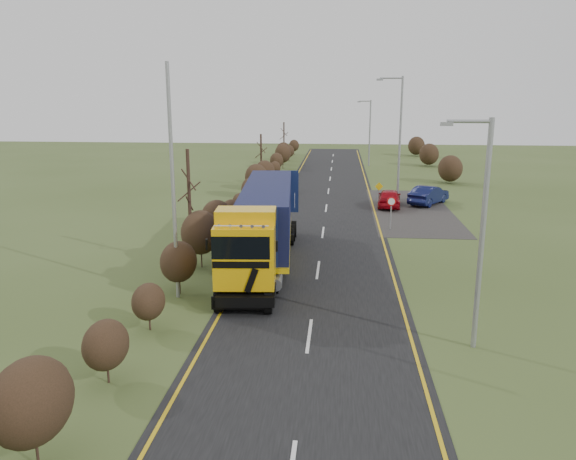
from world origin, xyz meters
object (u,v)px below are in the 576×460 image
(speed_sign, at_px, (391,207))
(lorry, at_px, (265,221))
(streetlight_near, at_px, (480,227))
(car_red_hatchback, at_px, (389,198))
(car_blue_sedan, at_px, (429,195))

(speed_sign, bearing_deg, lorry, -129.78)
(lorry, bearing_deg, speed_sign, 45.63)
(lorry, relative_size, streetlight_near, 1.87)
(car_red_hatchback, xyz_separation_m, streetlight_near, (0.77, -25.37, 3.61))
(car_red_hatchback, bearing_deg, lorry, 69.99)
(lorry, height_order, speed_sign, lorry)
(car_blue_sedan, bearing_deg, speed_sign, 99.85)
(car_red_hatchback, relative_size, car_blue_sedan, 0.93)
(car_blue_sedan, bearing_deg, streetlight_near, 117.29)
(car_red_hatchback, relative_size, speed_sign, 1.98)
(streetlight_near, height_order, speed_sign, streetlight_near)
(car_blue_sedan, relative_size, streetlight_near, 0.58)
(car_blue_sedan, height_order, streetlight_near, streetlight_near)
(car_blue_sedan, xyz_separation_m, speed_sign, (-3.81, -9.07, 0.74))
(speed_sign, bearing_deg, car_red_hatchback, 85.95)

